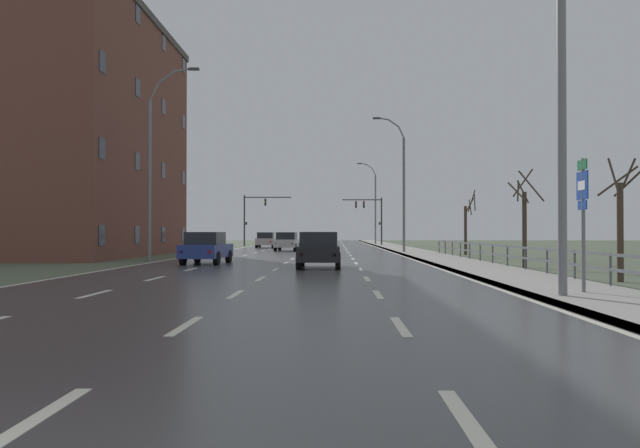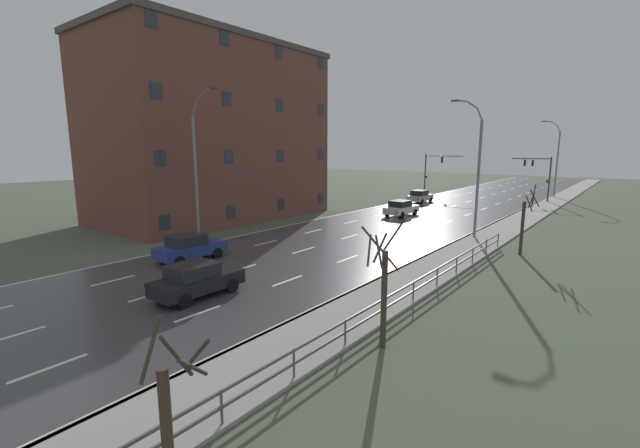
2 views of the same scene
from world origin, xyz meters
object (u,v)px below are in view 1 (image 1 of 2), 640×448
(highway_sign, at_px, (583,208))
(street_lamp_midground, at_px, (402,186))
(traffic_signal_right, at_px, (372,213))
(street_lamp_distant, at_px, (374,205))
(street_lamp_left_bank, at_px, (153,167))
(traffic_signal_left, at_px, (253,212))
(car_near_left, at_px, (319,250))
(street_lamp_foreground, at_px, (556,84))
(car_far_left, at_px, (206,248))
(car_far_right, at_px, (287,241))
(car_mid_centre, at_px, (266,240))
(brick_building, at_px, (65,135))

(highway_sign, bearing_deg, street_lamp_midground, 91.65)
(street_lamp_midground, height_order, traffic_signal_right, street_lamp_midground)
(street_lamp_distant, relative_size, street_lamp_left_bank, 0.98)
(traffic_signal_left, bearing_deg, car_near_left, -79.42)
(street_lamp_distant, bearing_deg, street_lamp_foreground, -89.99)
(car_far_left, bearing_deg, car_far_right, 87.62)
(street_lamp_left_bank, xyz_separation_m, car_far_left, (3.59, -3.40, -4.32))
(street_lamp_midground, height_order, street_lamp_distant, street_lamp_distant)
(traffic_signal_left, relative_size, car_mid_centre, 1.42)
(street_lamp_distant, height_order, traffic_signal_left, street_lamp_distant)
(car_far_right, relative_size, car_mid_centre, 1.02)
(traffic_signal_right, height_order, car_mid_centre, traffic_signal_right)
(highway_sign, xyz_separation_m, brick_building, (-23.94, 27.14, 5.95))
(street_lamp_midground, xyz_separation_m, car_mid_centre, (-11.90, 16.79, -4.18))
(traffic_signal_right, bearing_deg, street_lamp_foreground, -89.32)
(car_far_left, xyz_separation_m, brick_building, (-11.73, 11.27, 7.28))
(street_lamp_distant, relative_size, highway_sign, 3.12)
(highway_sign, bearing_deg, street_lamp_foreground, -137.04)
(street_lamp_foreground, height_order, brick_building, brick_building)
(street_lamp_midground, height_order, car_far_left, street_lamp_midground)
(car_mid_centre, bearing_deg, street_lamp_midground, -54.47)
(street_lamp_foreground, relative_size, car_mid_centre, 2.44)
(street_lamp_foreground, bearing_deg, car_far_right, 102.82)
(street_lamp_distant, relative_size, traffic_signal_right, 1.85)
(street_lamp_left_bank, bearing_deg, brick_building, 135.98)
(street_lamp_foreground, distance_m, street_lamp_midground, 33.56)
(car_mid_centre, bearing_deg, car_far_left, -88.71)
(traffic_signal_left, bearing_deg, car_far_left, -85.92)
(street_lamp_foreground, xyz_separation_m, traffic_signal_left, (-14.33, 59.43, -1.03))
(highway_sign, xyz_separation_m, traffic_signal_right, (-1.65, 59.85, 1.73))
(street_lamp_foreground, xyz_separation_m, brick_building, (-23.01, 28.00, 3.16))
(car_far_left, bearing_deg, brick_building, 139.45)
(street_lamp_foreground, xyz_separation_m, car_far_left, (-11.28, 16.74, -4.12))
(traffic_signal_left, relative_size, car_near_left, 1.42)
(street_lamp_distant, xyz_separation_m, highway_sign, (0.94, -66.25, -2.95))
(highway_sign, relative_size, car_mid_centre, 0.81)
(brick_building, bearing_deg, highway_sign, -48.59)
(car_near_left, bearing_deg, street_lamp_distant, 84.28)
(street_lamp_midground, distance_m, street_lamp_distant, 33.56)
(street_lamp_midground, relative_size, traffic_signal_right, 1.81)
(street_lamp_distant, distance_m, traffic_signal_left, 16.30)
(street_lamp_left_bank, relative_size, car_mid_centre, 2.56)
(traffic_signal_left, xyz_separation_m, car_near_left, (8.64, -46.27, -3.09))
(street_lamp_midground, xyz_separation_m, car_far_right, (-8.99, 6.04, -4.18))
(street_lamp_midground, height_order, car_near_left, street_lamp_midground)
(car_far_right, bearing_deg, street_lamp_midground, -30.64)
(car_far_right, bearing_deg, street_lamp_distant, 75.13)
(highway_sign, height_order, car_far_right, highway_sign)
(street_lamp_left_bank, height_order, traffic_signal_right, street_lamp_left_bank)
(car_far_left, distance_m, car_near_left, 6.64)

